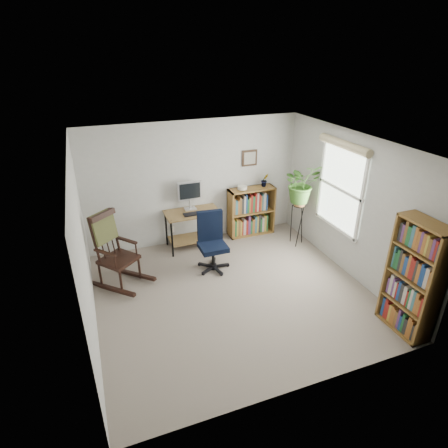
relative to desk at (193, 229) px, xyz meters
name	(u,v)px	position (x,y,z in m)	size (l,w,h in m)	color
floor	(233,293)	(0.15, -1.70, -0.37)	(4.20, 4.00, 0.00)	gray
ceiling	(235,145)	(0.15, -1.70, 2.03)	(4.20, 4.00, 0.00)	silver
wall_back	(195,183)	(0.15, 0.30, 0.83)	(4.20, 0.00, 2.40)	#BBBBB6
wall_front	(307,306)	(0.15, -3.70, 0.83)	(4.20, 0.00, 2.40)	#BBBBB6
wall_left	(83,251)	(-1.95, -1.70, 0.83)	(0.00, 4.00, 2.40)	#BBBBB6
wall_right	(351,206)	(2.25, -1.70, 0.83)	(0.00, 4.00, 2.40)	#BBBBB6
window	(340,189)	(2.21, -1.40, 1.03)	(0.12, 1.20, 1.50)	white
desk	(193,229)	(0.00, 0.00, 0.00)	(1.03, 0.57, 0.74)	olive
monitor	(190,196)	(0.00, 0.14, 0.65)	(0.46, 0.16, 0.56)	silver
keyboard	(194,214)	(0.00, -0.12, 0.38)	(0.40, 0.15, 0.03)	black
office_chair	(213,243)	(0.09, -0.91, 0.16)	(0.58, 0.58, 1.06)	black
rocking_chair	(117,250)	(-1.49, -0.79, 0.26)	(0.65, 1.09, 1.26)	black
low_bookshelf	(251,211)	(1.28, 0.12, 0.13)	(0.96, 0.32, 1.01)	brown
tall_bookshelf	(414,279)	(2.07, -3.30, 0.46)	(0.31, 0.72, 1.65)	brown
plant_stand	(298,222)	(1.95, -0.61, 0.11)	(0.27, 0.27, 0.97)	black
spider_plant	(303,165)	(1.95, -0.61, 1.26)	(1.69, 1.88, 1.46)	#3A6B25
potted_plant_small	(264,184)	(1.56, 0.13, 0.69)	(0.13, 0.24, 0.11)	#3A6B25
framed_picture	(250,158)	(1.28, 0.27, 1.22)	(0.32, 0.04, 0.32)	black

